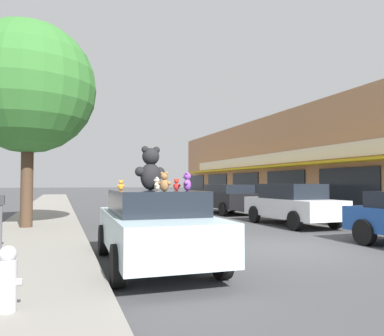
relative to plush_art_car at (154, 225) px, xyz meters
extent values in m
plane|color=#424244|center=(3.53, 0.78, -0.82)|extent=(260.00, 260.00, 0.00)
cube|color=gray|center=(-2.52, 0.78, -0.76)|extent=(2.84, 90.00, 0.13)
cube|color=gold|center=(10.45, 11.90, 1.85)|extent=(1.08, 30.46, 0.12)
cube|color=silver|center=(10.94, 11.90, 2.40)|extent=(0.08, 29.01, 0.70)
cube|color=black|center=(10.95, 6.72, 0.58)|extent=(0.06, 3.94, 2.00)
cube|color=black|center=(10.95, 11.90, 0.58)|extent=(0.06, 3.94, 2.00)
cube|color=black|center=(10.95, 17.08, 0.58)|extent=(0.06, 3.94, 2.00)
cube|color=black|center=(10.95, 22.26, 0.58)|extent=(0.06, 3.94, 2.00)
cube|color=black|center=(10.95, 27.44, 0.58)|extent=(0.06, 3.94, 2.00)
cube|color=#ADC6D1|center=(0.00, 0.00, -0.12)|extent=(1.97, 4.67, 0.70)
cube|color=black|center=(0.00, 0.00, 0.47)|extent=(1.69, 2.58, 0.47)
cylinder|color=black|center=(-0.86, 1.46, -0.47)|extent=(0.22, 0.70, 0.70)
cylinder|color=black|center=(0.94, 1.40, -0.47)|extent=(0.22, 0.70, 0.70)
cylinder|color=black|center=(-0.94, -1.40, -0.47)|extent=(0.22, 0.70, 0.70)
cylinder|color=black|center=(0.86, -1.46, -0.47)|extent=(0.22, 0.70, 0.70)
ellipsoid|color=black|center=(0.00, 0.35, 0.99)|extent=(0.52, 0.46, 0.58)
sphere|color=black|center=(0.00, 0.35, 1.42)|extent=(0.44, 0.44, 0.37)
sphere|color=black|center=(0.13, 0.38, 1.56)|extent=(0.18, 0.18, 0.15)
sphere|color=black|center=(-0.13, 0.32, 1.56)|extent=(0.18, 0.18, 0.15)
sphere|color=#3A3A3D|center=(-0.03, 0.50, 1.40)|extent=(0.17, 0.17, 0.14)
sphere|color=black|center=(0.23, 0.43, 1.09)|extent=(0.25, 0.25, 0.21)
sphere|color=black|center=(-0.23, 0.33, 1.09)|extent=(0.25, 0.25, 0.21)
ellipsoid|color=red|center=(0.41, -0.22, 0.78)|extent=(0.15, 0.15, 0.15)
sphere|color=red|center=(0.41, -0.22, 0.89)|extent=(0.14, 0.14, 0.10)
sphere|color=red|center=(0.43, -0.24, 0.93)|extent=(0.06, 0.06, 0.04)
sphere|color=red|center=(0.39, -0.19, 0.93)|extent=(0.06, 0.06, 0.04)
sphere|color=#FF4741|center=(0.44, -0.19, 0.88)|extent=(0.05, 0.05, 0.04)
sphere|color=red|center=(0.46, -0.26, 0.80)|extent=(0.08, 0.08, 0.06)
sphere|color=red|center=(0.37, -0.17, 0.80)|extent=(0.08, 0.08, 0.06)
ellipsoid|color=olive|center=(-0.04, -0.93, 0.81)|extent=(0.22, 0.22, 0.22)
sphere|color=olive|center=(-0.04, -0.93, 0.97)|extent=(0.20, 0.20, 0.14)
sphere|color=olive|center=(0.00, -0.97, 1.03)|extent=(0.08, 0.08, 0.06)
sphere|color=olive|center=(-0.08, -0.90, 1.03)|extent=(0.08, 0.08, 0.06)
sphere|color=tan|center=(0.00, -0.89, 0.97)|extent=(0.08, 0.08, 0.05)
sphere|color=olive|center=(0.03, -0.98, 0.85)|extent=(0.11, 0.11, 0.08)
sphere|color=olive|center=(-0.10, -0.86, 0.85)|extent=(0.11, 0.11, 0.08)
ellipsoid|color=orange|center=(-0.61, 0.45, 0.77)|extent=(0.12, 0.10, 0.14)
sphere|color=orange|center=(-0.61, 0.45, 0.87)|extent=(0.10, 0.10, 0.09)
sphere|color=orange|center=(-0.58, 0.44, 0.90)|extent=(0.04, 0.04, 0.04)
sphere|color=orange|center=(-0.64, 0.45, 0.90)|extent=(0.04, 0.04, 0.04)
sphere|color=#FFBA41|center=(-0.61, 0.48, 0.86)|extent=(0.04, 0.04, 0.03)
sphere|color=orange|center=(-0.56, 0.45, 0.79)|extent=(0.06, 0.06, 0.05)
sphere|color=orange|center=(-0.67, 0.46, 0.79)|extent=(0.06, 0.06, 0.05)
ellipsoid|color=purple|center=(0.54, -0.52, 0.82)|extent=(0.21, 0.22, 0.23)
sphere|color=purple|center=(0.54, -0.52, 0.99)|extent=(0.19, 0.19, 0.15)
sphere|color=purple|center=(0.56, -0.47, 1.04)|extent=(0.08, 0.08, 0.06)
sphere|color=purple|center=(0.51, -0.57, 1.04)|extent=(0.08, 0.08, 0.06)
sphere|color=#BA67ED|center=(0.48, -0.50, 0.98)|extent=(0.07, 0.07, 0.06)
sphere|color=purple|center=(0.56, -0.43, 0.86)|extent=(0.11, 0.11, 0.08)
sphere|color=purple|center=(0.49, -0.60, 0.86)|extent=(0.11, 0.11, 0.08)
ellipsoid|color=beige|center=(0.05, -0.01, 0.79)|extent=(0.15, 0.16, 0.17)
sphere|color=beige|center=(0.05, -0.01, 0.91)|extent=(0.14, 0.14, 0.11)
sphere|color=beige|center=(0.07, 0.02, 0.95)|extent=(0.06, 0.06, 0.05)
sphere|color=beige|center=(0.04, -0.05, 0.95)|extent=(0.06, 0.06, 0.05)
sphere|color=white|center=(0.01, 0.01, 0.91)|extent=(0.05, 0.05, 0.04)
sphere|color=beige|center=(0.07, 0.06, 0.82)|extent=(0.08, 0.08, 0.06)
sphere|color=beige|center=(0.02, -0.07, 0.82)|extent=(0.08, 0.08, 0.06)
cylinder|color=black|center=(5.90, 0.49, -0.47)|extent=(0.20, 0.70, 0.70)
cube|color=silver|center=(6.79, 5.12, -0.12)|extent=(1.75, 4.64, 0.71)
cube|color=black|center=(6.79, 5.12, 0.52)|extent=(1.54, 2.54, 0.58)
cylinder|color=black|center=(5.93, 6.56, -0.47)|extent=(0.20, 0.70, 0.70)
cylinder|color=black|center=(7.65, 6.56, -0.47)|extent=(0.20, 0.70, 0.70)
cylinder|color=black|center=(5.93, 3.69, -0.47)|extent=(0.20, 0.70, 0.70)
cylinder|color=black|center=(7.65, 3.69, -0.47)|extent=(0.20, 0.70, 0.70)
cube|color=black|center=(6.79, 11.03, -0.08)|extent=(1.83, 4.23, 0.78)
cube|color=black|center=(6.79, 11.03, 0.53)|extent=(1.61, 3.01, 0.45)
cylinder|color=black|center=(5.89, 12.34, -0.47)|extent=(0.20, 0.70, 0.70)
cylinder|color=black|center=(7.68, 12.34, -0.47)|extent=(0.20, 0.70, 0.70)
cylinder|color=black|center=(5.89, 9.72, -0.47)|extent=(0.20, 0.70, 0.70)
cylinder|color=black|center=(7.68, 9.72, -0.47)|extent=(0.20, 0.70, 0.70)
cylinder|color=#473323|center=(-2.93, 6.83, 0.78)|extent=(0.41, 0.41, 2.95)
sphere|color=#33702D|center=(-2.93, 6.83, 4.25)|extent=(4.69, 4.69, 4.69)
cylinder|color=#B2B2B7|center=(-2.41, -2.45, -0.38)|extent=(0.22, 0.22, 0.62)
sphere|color=#B2B2B7|center=(-2.41, -2.45, -0.01)|extent=(0.21, 0.21, 0.21)
cylinder|color=#B2B2B7|center=(-2.29, -2.45, -0.35)|extent=(0.10, 0.09, 0.09)
cylinder|color=#4C4C51|center=(-3.07, 1.87, -0.17)|extent=(0.06, 0.06, 1.05)
cube|color=#2D2D33|center=(-3.07, 1.87, 0.47)|extent=(0.14, 0.10, 0.22)
camera|label=1|loc=(-1.82, -7.49, 0.86)|focal=35.00mm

